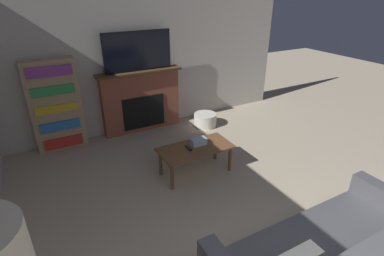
% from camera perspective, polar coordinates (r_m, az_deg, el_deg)
% --- Properties ---
extents(wall_back, '(5.91, 0.06, 2.70)m').
position_cam_1_polar(wall_back, '(5.55, -9.77, 13.36)').
color(wall_back, beige).
rests_on(wall_back, ground_plane).
extents(fireplace, '(1.53, 0.28, 1.13)m').
position_cam_1_polar(fireplace, '(5.61, -9.65, 5.17)').
color(fireplace, brown).
rests_on(fireplace, ground_plane).
extents(tv, '(1.20, 0.03, 0.68)m').
position_cam_1_polar(tv, '(5.34, -10.30, 14.19)').
color(tv, black).
rests_on(tv, fireplace).
extents(coffee_table, '(1.05, 0.51, 0.42)m').
position_cam_1_polar(coffee_table, '(4.27, 0.69, -4.34)').
color(coffee_table, brown).
rests_on(coffee_table, ground_plane).
extents(tissue_box, '(0.22, 0.12, 0.10)m').
position_cam_1_polar(tissue_box, '(4.28, 1.25, -2.61)').
color(tissue_box, silver).
rests_on(tissue_box, coffee_table).
extents(remote_control, '(0.04, 0.15, 0.02)m').
position_cam_1_polar(remote_control, '(4.20, -0.71, -3.82)').
color(remote_control, black).
rests_on(remote_control, coffee_table).
extents(bookshelf, '(0.77, 0.29, 1.48)m').
position_cam_1_polar(bookshelf, '(5.28, -24.50, 3.84)').
color(bookshelf, tan).
rests_on(bookshelf, ground_plane).
extents(storage_basket, '(0.44, 0.44, 0.25)m').
position_cam_1_polar(storage_basket, '(5.82, 2.53, 1.55)').
color(storage_basket, silver).
rests_on(storage_basket, ground_plane).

